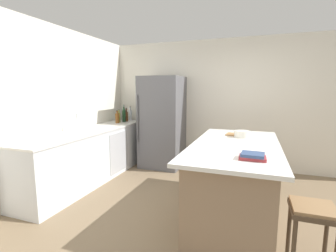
{
  "coord_description": "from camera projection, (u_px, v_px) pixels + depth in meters",
  "views": [
    {
      "loc": [
        0.59,
        -2.82,
        1.58
      ],
      "look_at": [
        -0.75,
        0.89,
        1.0
      ],
      "focal_mm": 25.84,
      "sensor_mm": 36.0,
      "label": 1
    }
  ],
  "objects": [
    {
      "name": "wall_rear",
      "position": [
        225.0,
        104.0,
        4.95
      ],
      "size": [
        6.0,
        0.1,
        2.6
      ],
      "primitive_type": "cube",
      "color": "silver",
      "rests_on": "ground_plane"
    },
    {
      "name": "syrup_bottle",
      "position": [
        126.0,
        116.0,
        5.27
      ],
      "size": [
        0.07,
        0.07,
        0.29
      ],
      "color": "#5B3319",
      "rests_on": "counter_run_left"
    },
    {
      "name": "gin_bottle",
      "position": [
        124.0,
        114.0,
        5.4
      ],
      "size": [
        0.07,
        0.07,
        0.35
      ],
      "color": "#8CB79E",
      "rests_on": "counter_run_left"
    },
    {
      "name": "counter_run_left",
      "position": [
        92.0,
        155.0,
        4.28
      ],
      "size": [
        0.66,
        2.95,
        0.91
      ],
      "color": "silver",
      "rests_on": "ground_plane"
    },
    {
      "name": "mixing_bowl",
      "position": [
        242.0,
        134.0,
        3.35
      ],
      "size": [
        0.22,
        0.22,
        0.09
      ],
      "color": "silver",
      "rests_on": "kitchen_island"
    },
    {
      "name": "sink_faucet",
      "position": [
        78.0,
        122.0,
        3.95
      ],
      "size": [
        0.15,
        0.05,
        0.3
      ],
      "color": "silver",
      "rests_on": "counter_run_left"
    },
    {
      "name": "refrigerator",
      "position": [
        162.0,
        122.0,
        5.01
      ],
      "size": [
        0.82,
        0.79,
        1.86
      ],
      "color": "#56565B",
      "rests_on": "ground_plane"
    },
    {
      "name": "wall_left",
      "position": [
        43.0,
        109.0,
        3.68
      ],
      "size": [
        0.1,
        6.0,
        2.6
      ],
      "primitive_type": "cube",
      "color": "silver",
      "rests_on": "ground_plane"
    },
    {
      "name": "cutting_board",
      "position": [
        238.0,
        135.0,
        3.5
      ],
      "size": [
        0.35,
        0.24,
        0.02
      ],
      "color": "#9E7042",
      "rests_on": "kitchen_island"
    },
    {
      "name": "whiskey_bottle",
      "position": [
        117.0,
        118.0,
        5.02
      ],
      "size": [
        0.08,
        0.08,
        0.26
      ],
      "color": "brown",
      "rests_on": "counter_run_left"
    },
    {
      "name": "olive_oil_bottle",
      "position": [
        119.0,
        117.0,
        5.12
      ],
      "size": [
        0.06,
        0.06,
        0.28
      ],
      "color": "olive",
      "rests_on": "counter_run_left"
    },
    {
      "name": "bar_stool",
      "position": [
        313.0,
        218.0,
        2.05
      ],
      "size": [
        0.36,
        0.36,
        0.62
      ],
      "color": "#473828",
      "rests_on": "ground_plane"
    },
    {
      "name": "wine_bottle",
      "position": [
        124.0,
        116.0,
        5.19
      ],
      "size": [
        0.07,
        0.07,
        0.33
      ],
      "color": "#19381E",
      "rests_on": "counter_run_left"
    },
    {
      "name": "ground_plane",
      "position": [
        200.0,
        217.0,
        3.05
      ],
      "size": [
        7.2,
        7.2,
        0.0
      ],
      "primitive_type": "plane",
      "color": "#7A664C"
    },
    {
      "name": "kitchen_island",
      "position": [
        234.0,
        180.0,
        3.02
      ],
      "size": [
        1.02,
        2.11,
        0.94
      ],
      "color": "#8E755B",
      "rests_on": "ground_plane"
    },
    {
      "name": "soda_bottle",
      "position": [
        130.0,
        115.0,
        5.46
      ],
      "size": [
        0.07,
        0.07,
        0.31
      ],
      "color": "silver",
      "rests_on": "counter_run_left"
    },
    {
      "name": "cookbook_stack",
      "position": [
        253.0,
        156.0,
        2.28
      ],
      "size": [
        0.24,
        0.2,
        0.06
      ],
      "color": "#A83338",
      "rests_on": "kitchen_island"
    }
  ]
}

